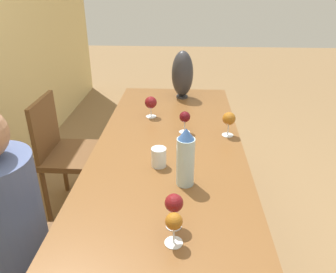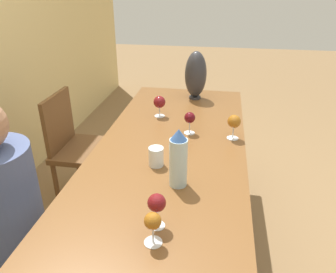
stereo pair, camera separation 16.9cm
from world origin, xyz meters
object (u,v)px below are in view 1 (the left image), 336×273
at_px(wine_glass_4, 151,103).
at_px(water_tumbler, 159,157).
at_px(wine_glass_0, 229,119).
at_px(wine_glass_1, 174,204).
at_px(wine_glass_2, 185,118).
at_px(chair_far, 67,150).
at_px(wine_glass_5, 174,223).
at_px(vase, 182,74).
at_px(person_near, 8,225).
at_px(water_bottle, 186,158).

bearing_deg(wine_glass_4, water_tumbler, -170.67).
relative_size(wine_glass_0, wine_glass_1, 1.02).
height_order(wine_glass_2, chair_far, wine_glass_2).
xyz_separation_m(wine_glass_0, wine_glass_5, (-0.89, 0.28, -0.01)).
height_order(wine_glass_0, wine_glass_4, wine_glass_0).
height_order(wine_glass_0, wine_glass_5, wine_glass_0).
bearing_deg(vase, wine_glass_5, 179.83).
relative_size(wine_glass_5, person_near, 0.11).
distance_m(water_tumbler, chair_far, 1.03).
height_order(wine_glass_0, person_near, person_near).
height_order(wine_glass_0, wine_glass_1, wine_glass_0).
bearing_deg(wine_glass_4, wine_glass_2, -135.55).
bearing_deg(wine_glass_5, person_near, 74.28).
bearing_deg(person_near, wine_glass_0, -56.47).
height_order(water_bottle, wine_glass_4, water_bottle).
relative_size(wine_glass_1, wine_glass_4, 1.01).
relative_size(wine_glass_2, chair_far, 0.15).
bearing_deg(wine_glass_4, chair_far, 87.71).
height_order(wine_glass_1, chair_far, wine_glass_1).
xyz_separation_m(wine_glass_2, wine_glass_4, (0.23, 0.23, 0.00)).
height_order(water_tumbler, wine_glass_2, wine_glass_2).
relative_size(water_bottle, vase, 0.77).
bearing_deg(wine_glass_4, wine_glass_1, -169.66).
relative_size(water_tumbler, wine_glass_4, 0.69).
bearing_deg(wine_glass_1, vase, -0.30).
bearing_deg(water_bottle, wine_glass_0, -25.79).
bearing_deg(wine_glass_2, chair_far, 73.28).
distance_m(wine_glass_1, wine_glass_4, 1.07).
distance_m(wine_glass_0, chair_far, 1.20).
height_order(water_tumbler, wine_glass_1, wine_glass_1).
bearing_deg(water_tumbler, wine_glass_2, -17.31).
xyz_separation_m(wine_glass_1, wine_glass_2, (0.83, -0.03, -0.01)).
bearing_deg(vase, wine_glass_4, 153.14).
bearing_deg(wine_glass_0, person_near, 123.53).
xyz_separation_m(water_bottle, wine_glass_4, (0.77, 0.23, -0.04)).
height_order(wine_glass_1, wine_glass_4, wine_glass_1).
xyz_separation_m(water_bottle, person_near, (-0.16, 0.77, -0.27)).
bearing_deg(wine_glass_0, wine_glass_5, 162.17).
relative_size(vase, person_near, 0.30).
distance_m(water_bottle, wine_glass_4, 0.81).
bearing_deg(wine_glass_2, person_near, 132.63).
xyz_separation_m(water_bottle, wine_glass_5, (-0.37, 0.04, -0.04)).
relative_size(wine_glass_2, person_near, 0.11).
height_order(wine_glass_1, wine_glass_2, wine_glass_1).
bearing_deg(wine_glass_1, person_near, 80.63).
bearing_deg(water_bottle, person_near, 101.94).
bearing_deg(wine_glass_1, wine_glass_5, -177.97).
distance_m(wine_glass_2, chair_far, 0.96).
height_order(water_tumbler, chair_far, chair_far).
bearing_deg(vase, wine_glass_0, -156.79).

